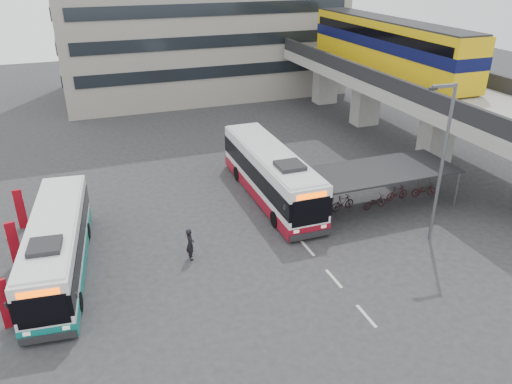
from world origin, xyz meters
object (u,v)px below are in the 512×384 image
object	(u,v)px
bus_teal	(58,246)
lamp_post	(442,156)
pedestrian	(190,244)
bus_main	(271,174)

from	to	relation	value
bus_teal	lamp_post	world-z (taller)	lamp_post
pedestrian	lamp_post	bearing A→B (deg)	-103.13
bus_teal	lamp_post	xyz separation A→B (m)	(19.35, -3.81, 3.53)
bus_main	bus_teal	world-z (taller)	bus_main
bus_main	pedestrian	distance (m)	8.58
bus_main	lamp_post	bearing A→B (deg)	-51.31
bus_main	lamp_post	distance (m)	10.75
bus_teal	lamp_post	bearing A→B (deg)	-4.62
bus_teal	bus_main	bearing A→B (deg)	24.38
bus_teal	pedestrian	size ratio (longest dim) A/B	6.20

